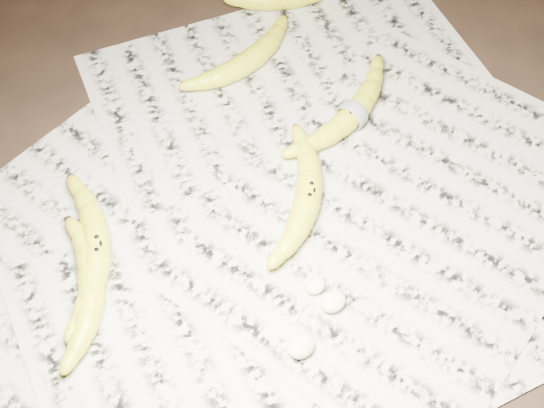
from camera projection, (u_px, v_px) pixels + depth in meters
ground at (267, 232)px, 0.94m from camera, size 3.00×3.00×0.00m
newspaper_patch at (253, 210)px, 0.96m from camera, size 0.90×0.70×0.01m
banana_left_a at (97, 249)px, 0.90m from camera, size 0.15×0.20×0.03m
banana_left_b at (91, 288)px, 0.87m from camera, size 0.13×0.17×0.03m
banana_center at (308, 195)px, 0.94m from camera, size 0.18×0.17×0.03m
banana_taped at (352, 113)px, 1.02m from camera, size 0.20×0.10×0.03m
banana_upper_a at (248, 60)px, 1.08m from camera, size 0.18×0.07×0.03m
measuring_tape at (352, 113)px, 1.02m from camera, size 0.01×0.04×0.04m
flesh_chunk_a at (301, 344)px, 0.84m from camera, size 0.03×0.03×0.02m
flesh_chunk_b at (333, 300)px, 0.87m from camera, size 0.03×0.03×0.02m
flesh_chunk_c at (316, 284)px, 0.88m from camera, size 0.03×0.02×0.02m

